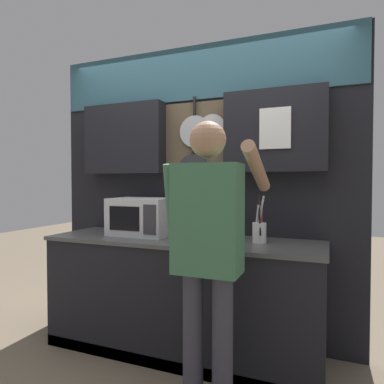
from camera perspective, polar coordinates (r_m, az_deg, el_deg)
name	(u,v)px	position (r m, az deg, el deg)	size (l,w,h in m)	color
ground_plane	(182,351)	(3.03, -1.74, -24.98)	(14.00, 14.00, 0.00)	#756651
base_cabinet_counter	(181,295)	(2.86, -1.77, -16.86)	(2.19, 0.67, 0.91)	black
back_wall_unit	(196,166)	(2.99, 0.60, 4.31)	(2.76, 0.22, 2.54)	black
microwave	(142,217)	(2.93, -8.35, -4.07)	(0.50, 0.37, 0.31)	silver
knife_block	(213,226)	(2.68, 3.51, -5.65)	(0.13, 0.16, 0.29)	brown
utensil_crock	(259,231)	(2.59, 11.16, -6.33)	(0.10, 0.11, 0.35)	white
person	(208,241)	(1.99, 2.72, -8.23)	(0.54, 0.64, 1.71)	#383842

